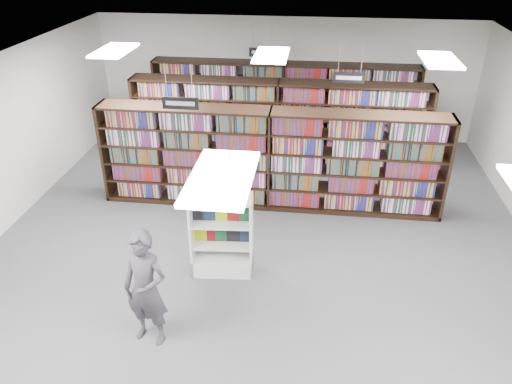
# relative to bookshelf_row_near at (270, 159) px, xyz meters

# --- Properties ---
(floor) EXTENTS (12.00, 12.00, 0.00)m
(floor) POSITION_rel_bookshelf_row_near_xyz_m (0.00, -2.00, -1.05)
(floor) COLOR #48484D
(floor) RESTS_ON ground
(ceiling) EXTENTS (10.00, 12.00, 0.10)m
(ceiling) POSITION_rel_bookshelf_row_near_xyz_m (0.00, -2.00, 2.15)
(ceiling) COLOR white
(ceiling) RESTS_ON wall_back
(wall_back) EXTENTS (10.00, 0.10, 3.20)m
(wall_back) POSITION_rel_bookshelf_row_near_xyz_m (0.00, 4.00, 0.55)
(wall_back) COLOR silver
(wall_back) RESTS_ON ground
(bookshelf_row_near) EXTENTS (7.00, 0.60, 2.10)m
(bookshelf_row_near) POSITION_rel_bookshelf_row_near_xyz_m (0.00, 0.00, 0.00)
(bookshelf_row_near) COLOR black
(bookshelf_row_near) RESTS_ON floor
(bookshelf_row_mid) EXTENTS (7.00, 0.60, 2.10)m
(bookshelf_row_mid) POSITION_rel_bookshelf_row_near_xyz_m (0.00, 2.00, 0.00)
(bookshelf_row_mid) COLOR black
(bookshelf_row_mid) RESTS_ON floor
(bookshelf_row_far) EXTENTS (7.00, 0.60, 2.10)m
(bookshelf_row_far) POSITION_rel_bookshelf_row_near_xyz_m (0.00, 3.70, 0.00)
(bookshelf_row_far) COLOR black
(bookshelf_row_far) RESTS_ON floor
(aisle_sign_left) EXTENTS (0.65, 0.02, 0.80)m
(aisle_sign_left) POSITION_rel_bookshelf_row_near_xyz_m (-1.50, -1.00, 1.48)
(aisle_sign_left) COLOR #B2B2B7
(aisle_sign_left) RESTS_ON ceiling
(aisle_sign_right) EXTENTS (0.65, 0.02, 0.80)m
(aisle_sign_right) POSITION_rel_bookshelf_row_near_xyz_m (1.50, 1.00, 1.48)
(aisle_sign_right) COLOR #B2B2B7
(aisle_sign_right) RESTS_ON ceiling
(aisle_sign_center) EXTENTS (0.65, 0.02, 0.80)m
(aisle_sign_center) POSITION_rel_bookshelf_row_near_xyz_m (-0.50, 3.00, 1.48)
(aisle_sign_center) COLOR #B2B2B7
(aisle_sign_center) RESTS_ON ceiling
(troffer_front_center) EXTENTS (0.60, 1.20, 0.04)m
(troffer_front_center) POSITION_rel_bookshelf_row_near_xyz_m (0.00, -5.00, 2.11)
(troffer_front_center) COLOR white
(troffer_front_center) RESTS_ON ceiling
(troffer_back_left) EXTENTS (0.60, 1.20, 0.04)m
(troffer_back_left) POSITION_rel_bookshelf_row_near_xyz_m (-3.00, 0.00, 2.11)
(troffer_back_left) COLOR white
(troffer_back_left) RESTS_ON ceiling
(troffer_back_center) EXTENTS (0.60, 1.20, 0.04)m
(troffer_back_center) POSITION_rel_bookshelf_row_near_xyz_m (0.00, 0.00, 2.11)
(troffer_back_center) COLOR white
(troffer_back_center) RESTS_ON ceiling
(troffer_back_right) EXTENTS (0.60, 1.20, 0.04)m
(troffer_back_right) POSITION_rel_bookshelf_row_near_xyz_m (3.00, 0.00, 2.11)
(troffer_back_right) COLOR white
(troffer_back_right) RESTS_ON ceiling
(endcap_display) EXTENTS (1.07, 0.60, 1.44)m
(endcap_display) POSITION_rel_bookshelf_row_near_xyz_m (-0.57, -2.33, -0.56)
(endcap_display) COLOR white
(endcap_display) RESTS_ON floor
(open_book) EXTENTS (0.69, 0.51, 0.13)m
(open_book) POSITION_rel_bookshelf_row_near_xyz_m (-0.49, -2.34, 0.42)
(open_book) COLOR black
(open_book) RESTS_ON endcap_display
(shopper) EXTENTS (0.73, 0.56, 1.80)m
(shopper) POSITION_rel_bookshelf_row_near_xyz_m (-1.30, -4.07, -0.15)
(shopper) COLOR #433F48
(shopper) RESTS_ON floor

